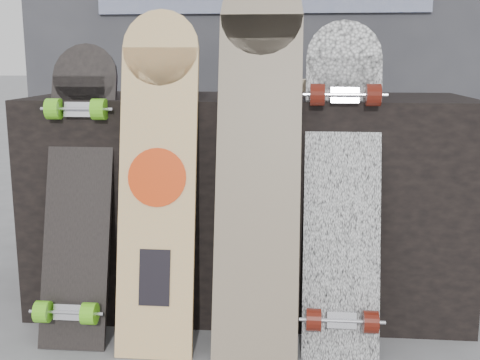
# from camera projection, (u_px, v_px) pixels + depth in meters

# --- Properties ---
(ground) EXTENTS (60.00, 60.00, 0.00)m
(ground) POSITION_uv_depth(u_px,v_px,m) (237.00, 360.00, 1.91)
(ground) COLOR slate
(ground) RESTS_ON ground
(vendor_table) EXTENTS (1.60, 0.60, 0.80)m
(vendor_table) POSITION_uv_depth(u_px,v_px,m) (249.00, 201.00, 2.31)
(vendor_table) COLOR black
(vendor_table) RESTS_ON ground
(booth) EXTENTS (2.40, 0.22, 2.20)m
(booth) POSITION_uv_depth(u_px,v_px,m) (263.00, 25.00, 3.00)
(booth) COLOR #35353A
(booth) RESTS_ON ground
(merch_box_purple) EXTENTS (0.18, 0.12, 0.10)m
(merch_box_purple) POSITION_uv_depth(u_px,v_px,m) (155.00, 82.00, 2.29)
(merch_box_purple) COLOR #553E7F
(merch_box_purple) RESTS_ON vendor_table
(merch_box_small) EXTENTS (0.14, 0.14, 0.12)m
(merch_box_small) POSITION_uv_depth(u_px,v_px,m) (351.00, 80.00, 2.18)
(merch_box_small) COLOR #553E7F
(merch_box_small) RESTS_ON vendor_table
(merch_box_flat) EXTENTS (0.22, 0.10, 0.06)m
(merch_box_flat) POSITION_uv_depth(u_px,v_px,m) (282.00, 87.00, 2.30)
(merch_box_flat) COLOR #D1B78C
(merch_box_flat) RESTS_ON vendor_table
(longboard_geisha) EXTENTS (0.25, 0.27, 1.10)m
(longboard_geisha) POSITION_uv_depth(u_px,v_px,m) (158.00, 173.00, 1.93)
(longboard_geisha) COLOR tan
(longboard_geisha) RESTS_ON ground
(longboard_celtic) EXTENTS (0.27, 0.35, 1.21)m
(longboard_celtic) POSITION_uv_depth(u_px,v_px,m) (259.00, 154.00, 1.90)
(longboard_celtic) COLOR #CEB48D
(longboard_celtic) RESTS_ON ground
(longboard_cascadia) EXTENTS (0.24, 0.35, 1.06)m
(longboard_cascadia) POSITION_uv_depth(u_px,v_px,m) (343.00, 182.00, 1.92)
(longboard_cascadia) COLOR white
(longboard_cascadia) RESTS_ON ground
(skateboard_dark) EXTENTS (0.22, 0.36, 0.99)m
(skateboard_dark) POSITION_uv_depth(u_px,v_px,m) (78.00, 189.00, 2.01)
(skateboard_dark) COLOR black
(skateboard_dark) RESTS_ON ground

